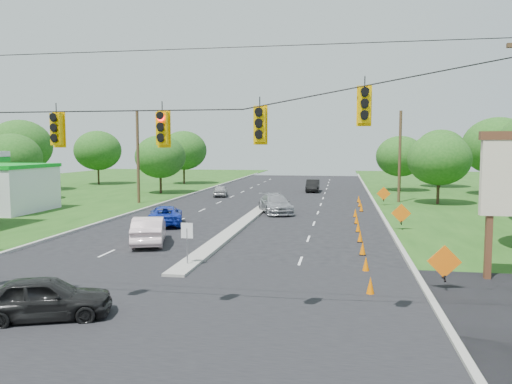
# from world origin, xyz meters

# --- Properties ---
(ground) EXTENTS (160.00, 160.00, 0.00)m
(ground) POSITION_xyz_m (0.00, 0.00, 0.00)
(ground) COLOR black
(ground) RESTS_ON ground
(cross_street) EXTENTS (160.00, 14.00, 0.02)m
(cross_street) POSITION_xyz_m (0.00, 0.00, 0.00)
(cross_street) COLOR black
(cross_street) RESTS_ON ground
(curb_left) EXTENTS (0.25, 110.00, 0.16)m
(curb_left) POSITION_xyz_m (-10.10, 30.00, 0.00)
(curb_left) COLOR gray
(curb_left) RESTS_ON ground
(curb_right) EXTENTS (0.25, 110.00, 0.16)m
(curb_right) POSITION_xyz_m (10.10, 30.00, 0.00)
(curb_right) COLOR gray
(curb_right) RESTS_ON ground
(median) EXTENTS (1.00, 34.00, 0.18)m
(median) POSITION_xyz_m (0.00, 21.00, 0.00)
(median) COLOR gray
(median) RESTS_ON ground
(median_sign) EXTENTS (0.55, 0.06, 2.05)m
(median_sign) POSITION_xyz_m (0.00, 6.00, 1.46)
(median_sign) COLOR gray
(median_sign) RESTS_ON ground
(signal_span) EXTENTS (25.60, 0.32, 9.00)m
(signal_span) POSITION_xyz_m (-0.05, -1.00, 4.97)
(signal_span) COLOR #422D1C
(signal_span) RESTS_ON ground
(utility_pole_far_left) EXTENTS (0.28, 0.28, 9.00)m
(utility_pole_far_left) POSITION_xyz_m (-12.50, 30.00, 4.50)
(utility_pole_far_left) COLOR #422D1C
(utility_pole_far_left) RESTS_ON ground
(utility_pole_far_right) EXTENTS (0.28, 0.28, 9.00)m
(utility_pole_far_right) POSITION_xyz_m (12.50, 35.00, 4.50)
(utility_pole_far_right) COLOR #422D1C
(utility_pole_far_right) RESTS_ON ground
(cone_0) EXTENTS (0.32, 0.32, 0.70)m
(cone_0) POSITION_xyz_m (8.01, 3.00, 0.35)
(cone_0) COLOR #E86800
(cone_0) RESTS_ON ground
(cone_1) EXTENTS (0.32, 0.32, 0.70)m
(cone_1) POSITION_xyz_m (8.01, 6.50, 0.35)
(cone_1) COLOR #E86800
(cone_1) RESTS_ON ground
(cone_2) EXTENTS (0.32, 0.32, 0.70)m
(cone_2) POSITION_xyz_m (8.01, 10.00, 0.35)
(cone_2) COLOR #E86800
(cone_2) RESTS_ON ground
(cone_3) EXTENTS (0.32, 0.32, 0.70)m
(cone_3) POSITION_xyz_m (8.01, 13.50, 0.35)
(cone_3) COLOR #E86800
(cone_3) RESTS_ON ground
(cone_4) EXTENTS (0.32, 0.32, 0.70)m
(cone_4) POSITION_xyz_m (8.01, 17.00, 0.35)
(cone_4) COLOR #E86800
(cone_4) RESTS_ON ground
(cone_5) EXTENTS (0.32, 0.32, 0.70)m
(cone_5) POSITION_xyz_m (8.01, 20.50, 0.35)
(cone_5) COLOR #E86800
(cone_5) RESTS_ON ground
(cone_6) EXTENTS (0.32, 0.32, 0.70)m
(cone_6) POSITION_xyz_m (8.01, 24.00, 0.35)
(cone_6) COLOR #E86800
(cone_6) RESTS_ON ground
(cone_7) EXTENTS (0.32, 0.32, 0.70)m
(cone_7) POSITION_xyz_m (8.61, 27.50, 0.35)
(cone_7) COLOR #E86800
(cone_7) RESTS_ON ground
(cone_8) EXTENTS (0.32, 0.32, 0.70)m
(cone_8) POSITION_xyz_m (8.61, 31.00, 0.35)
(cone_8) COLOR #E86800
(cone_8) RESTS_ON ground
(cone_9) EXTENTS (0.32, 0.32, 0.70)m
(cone_9) POSITION_xyz_m (8.61, 34.50, 0.35)
(cone_9) COLOR #E86800
(cone_9) RESTS_ON ground
(work_sign_0) EXTENTS (1.27, 0.58, 1.37)m
(work_sign_0) POSITION_xyz_m (10.80, 4.00, 1.09)
(work_sign_0) COLOR black
(work_sign_0) RESTS_ON ground
(work_sign_1) EXTENTS (1.27, 0.58, 1.37)m
(work_sign_1) POSITION_xyz_m (10.80, 18.00, 1.09)
(work_sign_1) COLOR black
(work_sign_1) RESTS_ON ground
(work_sign_2) EXTENTS (1.27, 0.58, 1.37)m
(work_sign_2) POSITION_xyz_m (10.80, 32.00, 1.09)
(work_sign_2) COLOR black
(work_sign_2) RESTS_ON ground
(tree_2) EXTENTS (5.88, 5.88, 6.86)m
(tree_2) POSITION_xyz_m (-26.00, 30.00, 4.34)
(tree_2) COLOR black
(tree_2) RESTS_ON ground
(tree_3) EXTENTS (7.56, 7.56, 8.82)m
(tree_3) POSITION_xyz_m (-32.00, 40.00, 5.58)
(tree_3) COLOR black
(tree_3) RESTS_ON ground
(tree_4) EXTENTS (6.72, 6.72, 7.84)m
(tree_4) POSITION_xyz_m (-28.00, 52.00, 4.96)
(tree_4) COLOR black
(tree_4) RESTS_ON ground
(tree_5) EXTENTS (5.88, 5.88, 6.86)m
(tree_5) POSITION_xyz_m (-14.00, 40.00, 4.34)
(tree_5) COLOR black
(tree_5) RESTS_ON ground
(tree_6) EXTENTS (6.72, 6.72, 7.84)m
(tree_6) POSITION_xyz_m (-16.00, 55.00, 4.96)
(tree_6) COLOR black
(tree_6) RESTS_ON ground
(tree_9) EXTENTS (5.88, 5.88, 6.86)m
(tree_9) POSITION_xyz_m (16.00, 34.00, 4.34)
(tree_9) COLOR black
(tree_9) RESTS_ON ground
(tree_10) EXTENTS (7.56, 7.56, 8.82)m
(tree_10) POSITION_xyz_m (24.00, 44.00, 5.58)
(tree_10) COLOR black
(tree_10) RESTS_ON ground
(tree_11) EXTENTS (6.72, 6.72, 7.84)m
(tree_11) POSITION_xyz_m (20.00, 55.00, 4.96)
(tree_11) COLOR black
(tree_11) RESTS_ON ground
(tree_12) EXTENTS (5.88, 5.88, 6.86)m
(tree_12) POSITION_xyz_m (14.00, 48.00, 4.34)
(tree_12) COLOR black
(tree_12) RESTS_ON ground
(black_sedan) EXTENTS (4.48, 3.02, 1.42)m
(black_sedan) POSITION_xyz_m (-2.37, -1.45, 0.71)
(black_sedan) COLOR black
(black_sedan) RESTS_ON ground
(white_sedan) EXTENTS (3.04, 5.07, 1.58)m
(white_sedan) POSITION_xyz_m (-3.84, 10.97, 0.79)
(white_sedan) COLOR silver
(white_sedan) RESTS_ON ground
(blue_pickup) EXTENTS (3.68, 5.39, 1.37)m
(blue_pickup) POSITION_xyz_m (-5.28, 17.67, 0.68)
(blue_pickup) COLOR #162FAD
(blue_pickup) RESTS_ON ground
(silver_car_far) EXTENTS (3.87, 5.82, 1.57)m
(silver_car_far) POSITION_xyz_m (1.53, 25.18, 0.78)
(silver_car_far) COLOR gray
(silver_car_far) RESTS_ON ground
(silver_car_oncoming) EXTENTS (2.17, 3.91, 1.26)m
(silver_car_oncoming) POSITION_xyz_m (-6.33, 38.10, 0.63)
(silver_car_oncoming) COLOR #9D9D9D
(silver_car_oncoming) RESTS_ON ground
(dark_car_receding) EXTENTS (1.66, 4.57, 1.50)m
(dark_car_receding) POSITION_xyz_m (3.46, 45.64, 0.75)
(dark_car_receding) COLOR black
(dark_car_receding) RESTS_ON ground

